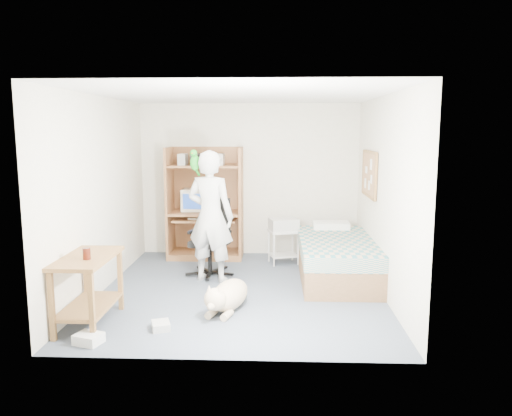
% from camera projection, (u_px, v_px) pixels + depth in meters
% --- Properties ---
extents(floor, '(4.00, 4.00, 0.00)m').
position_uv_depth(floor, '(241.00, 290.00, 6.51)').
color(floor, '#444D5D').
rests_on(floor, ground).
extents(wall_back, '(3.60, 0.02, 2.50)m').
position_uv_depth(wall_back, '(249.00, 180.00, 8.29)').
color(wall_back, white).
rests_on(wall_back, floor).
extents(wall_right, '(0.02, 4.00, 2.50)m').
position_uv_depth(wall_right, '(384.00, 196.00, 6.24)').
color(wall_right, white).
rests_on(wall_right, floor).
extents(wall_left, '(0.02, 4.00, 2.50)m').
position_uv_depth(wall_left, '(101.00, 195.00, 6.39)').
color(wall_left, white).
rests_on(wall_left, floor).
extents(ceiling, '(3.60, 4.00, 0.02)m').
position_uv_depth(ceiling, '(240.00, 95.00, 6.12)').
color(ceiling, white).
rests_on(ceiling, wall_back).
extents(computer_hutch, '(1.20, 0.63, 1.80)m').
position_uv_depth(computer_hutch, '(206.00, 208.00, 8.12)').
color(computer_hutch, brown).
rests_on(computer_hutch, floor).
extents(bed, '(1.02, 2.02, 0.66)m').
position_uv_depth(bed, '(336.00, 258.00, 7.02)').
color(bed, brown).
rests_on(bed, floor).
extents(side_desk, '(0.50, 1.00, 0.75)m').
position_uv_depth(side_desk, '(88.00, 280.00, 5.31)').
color(side_desk, brown).
rests_on(side_desk, floor).
extents(corkboard, '(0.04, 0.94, 0.66)m').
position_uv_depth(corkboard, '(369.00, 174.00, 7.10)').
color(corkboard, '#9D6A46').
rests_on(corkboard, wall_right).
extents(office_chair, '(0.62, 0.62, 1.09)m').
position_uv_depth(office_chair, '(211.00, 248.00, 7.19)').
color(office_chair, black).
rests_on(office_chair, floor).
extents(person, '(0.76, 0.61, 1.81)m').
position_uv_depth(person, '(210.00, 216.00, 6.80)').
color(person, silver).
rests_on(person, floor).
extents(parrot, '(0.13, 0.23, 0.37)m').
position_uv_depth(parrot, '(195.00, 161.00, 6.71)').
color(parrot, '#128219').
rests_on(parrot, person).
extents(dog, '(0.55, 1.07, 0.41)m').
position_uv_depth(dog, '(228.00, 295.00, 5.76)').
color(dog, '#CEAE8A').
rests_on(dog, floor).
extents(printer_cart, '(0.52, 0.46, 0.53)m').
position_uv_depth(printer_cart, '(284.00, 241.00, 7.78)').
color(printer_cart, silver).
rests_on(printer_cart, floor).
extents(printer, '(0.49, 0.42, 0.18)m').
position_uv_depth(printer, '(284.00, 224.00, 7.74)').
color(printer, '#B4B4AF').
rests_on(printer, printer_cart).
extents(crt_monitor, '(0.37, 0.40, 0.35)m').
position_uv_depth(crt_monitor, '(194.00, 200.00, 8.12)').
color(crt_monitor, beige).
rests_on(crt_monitor, computer_hutch).
extents(keyboard, '(0.46, 0.18, 0.03)m').
position_uv_depth(keyboard, '(203.00, 218.00, 7.99)').
color(keyboard, beige).
rests_on(keyboard, computer_hutch).
extents(pencil_cup, '(0.08, 0.08, 0.12)m').
position_uv_depth(pencil_cup, '(226.00, 209.00, 8.02)').
color(pencil_cup, gold).
rests_on(pencil_cup, computer_hutch).
extents(drink_glass, '(0.08, 0.08, 0.12)m').
position_uv_depth(drink_glass, '(87.00, 254.00, 5.13)').
color(drink_glass, '#3F130A').
rests_on(drink_glass, side_desk).
extents(floor_box_a, '(0.30, 0.27, 0.10)m').
position_uv_depth(floor_box_a, '(89.00, 339.00, 4.88)').
color(floor_box_a, white).
rests_on(floor_box_a, floor).
extents(floor_box_b, '(0.24, 0.27, 0.08)m').
position_uv_depth(floor_box_b, '(161.00, 326.00, 5.23)').
color(floor_box_b, beige).
rests_on(floor_box_b, floor).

